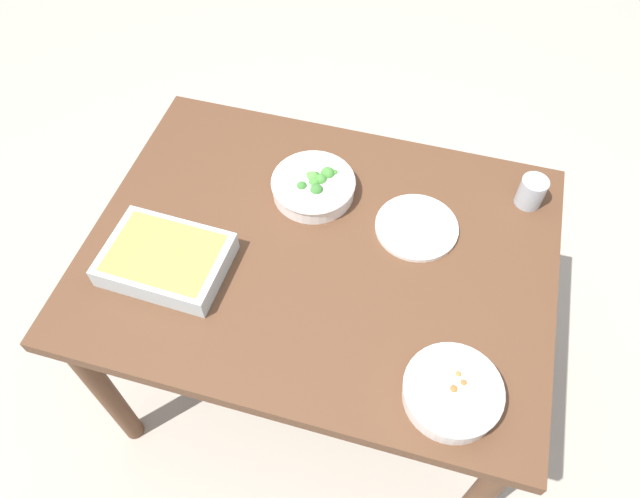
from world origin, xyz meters
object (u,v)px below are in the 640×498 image
object	(u,v)px
broccoli_bowl	(314,185)
spoon_by_stew	(457,380)
side_plate	(417,227)
baking_dish	(166,259)
drink_cup	(531,193)
stew_bowl	(452,392)

from	to	relation	value
broccoli_bowl	spoon_by_stew	xyz separation A→B (m)	(-0.46, 0.45, -0.03)
broccoli_bowl	side_plate	world-z (taller)	broccoli_bowl
broccoli_bowl	baking_dish	xyz separation A→B (m)	(0.29, 0.33, 0.00)
drink_cup	spoon_by_stew	xyz separation A→B (m)	(0.11, 0.57, -0.03)
drink_cup	side_plate	size ratio (longest dim) A/B	0.39
broccoli_bowl	spoon_by_stew	world-z (taller)	broccoli_bowl
stew_bowl	drink_cup	world-z (taller)	drink_cup
side_plate	spoon_by_stew	distance (m)	0.43
baking_dish	side_plate	size ratio (longest dim) A/B	1.40
baking_dish	spoon_by_stew	world-z (taller)	baking_dish
stew_bowl	side_plate	bearing A→B (deg)	-70.70
baking_dish	side_plate	bearing A→B (deg)	-153.74
broccoli_bowl	spoon_by_stew	distance (m)	0.64
baking_dish	drink_cup	distance (m)	0.98
baking_dish	broccoli_bowl	bearing A→B (deg)	-130.67
stew_bowl	side_plate	distance (m)	0.47
broccoli_bowl	spoon_by_stew	bearing A→B (deg)	135.95
drink_cup	side_plate	xyz separation A→B (m)	(0.28, 0.17, -0.03)
broccoli_bowl	stew_bowl	bearing A→B (deg)	132.76
stew_bowl	broccoli_bowl	world-z (taller)	broccoli_bowl
broccoli_bowl	drink_cup	bearing A→B (deg)	-167.58
broccoli_bowl	drink_cup	xyz separation A→B (m)	(-0.57, -0.13, 0.01)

